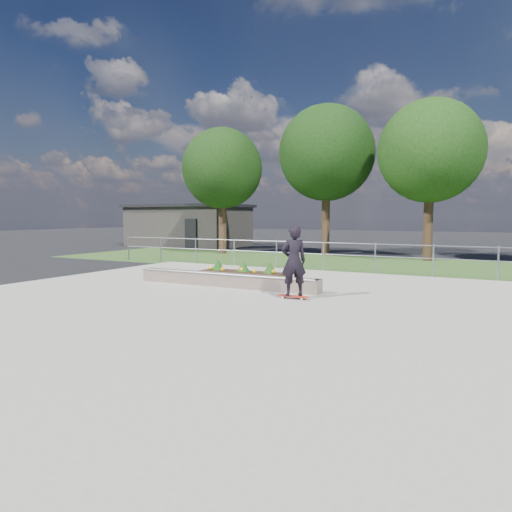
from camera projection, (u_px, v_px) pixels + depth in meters
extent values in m
plane|color=black|center=(220.00, 305.00, 11.10)|extent=(120.00, 120.00, 0.00)
cube|color=#325522|center=(349.00, 264.00, 20.80)|extent=(30.00, 8.00, 0.02)
cube|color=#A8A395|center=(220.00, 304.00, 11.10)|extent=(15.00, 15.00, 0.06)
cylinder|color=gray|center=(128.00, 248.00, 22.29)|extent=(0.06, 0.06, 1.20)
cylinder|color=gray|center=(161.00, 250.00, 21.36)|extent=(0.06, 0.06, 1.20)
cylinder|color=#94979C|center=(196.00, 251.00, 20.44)|extent=(0.06, 0.06, 1.20)
cylinder|color=#96999E|center=(234.00, 253.00, 19.51)|extent=(0.06, 0.06, 1.20)
cylinder|color=gray|center=(276.00, 255.00, 18.59)|extent=(0.06, 0.06, 1.20)
cylinder|color=gray|center=(323.00, 257.00, 17.66)|extent=(0.06, 0.06, 1.20)
cylinder|color=gray|center=(375.00, 259.00, 16.74)|extent=(0.06, 0.06, 1.20)
cylinder|color=gray|center=(433.00, 261.00, 15.81)|extent=(0.06, 0.06, 1.20)
cylinder|color=#979A9F|center=(498.00, 264.00, 14.89)|extent=(0.06, 0.06, 1.20)
cylinder|color=gray|center=(323.00, 243.00, 17.61)|extent=(20.00, 0.04, 0.04)
cylinder|color=gray|center=(323.00, 254.00, 17.65)|extent=(20.00, 0.04, 0.04)
cube|color=#2C2A27|center=(189.00, 227.00, 33.33)|extent=(8.00, 5.00, 2.80)
cube|color=black|center=(189.00, 206.00, 33.20)|extent=(8.40, 5.40, 0.20)
cube|color=black|center=(191.00, 234.00, 30.19)|extent=(0.90, 0.10, 2.00)
cylinder|color=#382216|center=(223.00, 228.00, 26.14)|extent=(0.44, 0.44, 2.93)
sphere|color=black|center=(222.00, 168.00, 25.84)|extent=(4.55, 4.55, 4.55)
cylinder|color=#331F14|center=(326.00, 225.00, 25.34)|extent=(0.44, 0.44, 3.38)
sphere|color=black|center=(327.00, 153.00, 25.00)|extent=(5.25, 5.25, 5.25)
cylinder|color=#301D13|center=(428.00, 229.00, 21.93)|extent=(0.44, 0.44, 3.15)
sphere|color=black|center=(430.00, 151.00, 21.60)|extent=(4.90, 4.90, 4.90)
cube|color=#68574D|center=(225.00, 280.00, 13.65)|extent=(6.00, 0.40, 0.40)
cylinder|color=#9CA0A5|center=(221.00, 274.00, 13.46)|extent=(6.00, 0.06, 0.06)
cube|color=#69594D|center=(150.00, 274.00, 14.99)|extent=(0.15, 0.42, 0.40)
cube|color=brown|center=(317.00, 287.00, 12.31)|extent=(0.15, 0.42, 0.40)
cube|color=black|center=(240.00, 276.00, 15.14)|extent=(3.00, 1.20, 0.25)
sphere|color=yellow|center=(211.00, 268.00, 15.77)|extent=(0.14, 0.14, 0.14)
sphere|color=yellow|center=(223.00, 269.00, 15.31)|extent=(0.14, 0.14, 0.14)
sphere|color=yellow|center=(241.00, 270.00, 15.21)|extent=(0.14, 0.14, 0.14)
sphere|color=yellow|center=(254.00, 271.00, 14.76)|extent=(0.14, 0.14, 0.14)
sphere|color=gold|center=(274.00, 272.00, 14.66)|extent=(0.14, 0.14, 0.14)
cone|color=#144313|center=(218.00, 265.00, 15.80)|extent=(0.44, 0.44, 0.36)
cone|color=#194814|center=(243.00, 266.00, 15.34)|extent=(0.44, 0.44, 0.36)
cone|color=#1A4112|center=(270.00, 268.00, 14.87)|extent=(0.44, 0.44, 0.36)
cylinder|color=white|center=(283.00, 298.00, 11.67)|extent=(0.05, 0.03, 0.05)
cylinder|color=white|center=(286.00, 297.00, 11.83)|extent=(0.05, 0.03, 0.05)
cylinder|color=silver|center=(302.00, 299.00, 11.43)|extent=(0.05, 0.03, 0.05)
cylinder|color=silver|center=(304.00, 298.00, 11.59)|extent=(0.05, 0.03, 0.05)
cylinder|color=gray|center=(284.00, 296.00, 11.75)|extent=(0.02, 0.18, 0.02)
cylinder|color=#A3A3A8|center=(303.00, 298.00, 11.51)|extent=(0.02, 0.18, 0.02)
cube|color=#B22115|center=(293.00, 296.00, 11.63)|extent=(0.80, 0.21, 0.02)
imported|color=black|center=(294.00, 261.00, 11.55)|extent=(0.78, 0.73, 1.79)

